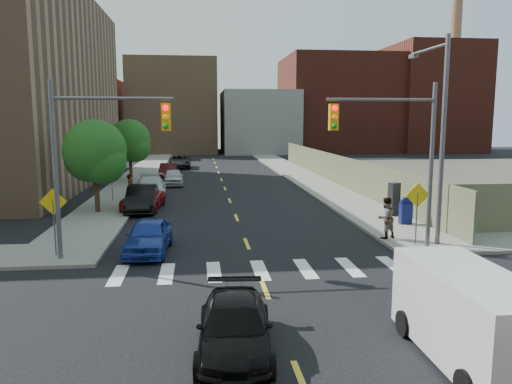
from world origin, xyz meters
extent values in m
plane|color=black|center=(0.00, 0.00, 0.00)|extent=(160.00, 160.00, 0.00)
cube|color=gray|center=(-7.75, 41.50, 0.07)|extent=(3.50, 73.00, 0.15)
cube|color=gray|center=(7.75, 41.50, 0.07)|extent=(3.50, 73.00, 0.15)
cube|color=#686B4B|center=(9.60, 28.00, 1.25)|extent=(0.12, 44.00, 2.50)
cube|color=#592319|center=(-22.00, 70.00, 6.00)|extent=(14.00, 18.00, 12.00)
cube|color=#8C6B4C|center=(-6.00, 72.00, 7.50)|extent=(14.00, 16.00, 15.00)
cube|color=gray|center=(8.00, 70.00, 5.00)|extent=(12.00, 16.00, 10.00)
cube|color=#592319|center=(22.00, 72.00, 8.00)|extent=(18.00, 18.00, 16.00)
cube|color=#592319|center=(38.00, 70.00, 9.00)|extent=(14.00, 16.00, 18.00)
cylinder|color=#8C6B4C|center=(42.00, 70.00, 14.00)|extent=(1.80, 1.80, 28.00)
cylinder|color=#59595E|center=(-7.50, 6.00, 3.50)|extent=(0.18, 0.18, 7.00)
cylinder|color=#59595E|center=(-5.25, 6.00, 6.30)|extent=(4.50, 0.12, 0.12)
cube|color=#E5A50C|center=(-3.30, 6.00, 5.60)|extent=(0.35, 0.30, 1.05)
cylinder|color=#59595E|center=(7.50, 6.00, 3.50)|extent=(0.18, 0.18, 7.00)
cylinder|color=#59595E|center=(5.25, 6.00, 6.30)|extent=(4.50, 0.12, 0.12)
cube|color=#E5A50C|center=(3.30, 6.00, 5.60)|extent=(0.35, 0.30, 1.05)
cylinder|color=#59595E|center=(8.20, 6.50, 4.50)|extent=(0.20, 0.20, 9.00)
cylinder|color=#59595E|center=(8.20, 8.20, 8.60)|extent=(0.12, 3.50, 0.12)
cube|color=#59595E|center=(8.20, 9.80, 8.50)|extent=(0.25, 0.60, 0.18)
cylinder|color=#59595E|center=(-7.80, 6.50, 1.20)|extent=(0.06, 0.06, 2.40)
cube|color=yellow|center=(-7.80, 6.50, 2.30)|extent=(1.06, 0.04, 1.06)
cylinder|color=#59595E|center=(7.20, 6.50, 1.20)|extent=(0.06, 0.06, 2.40)
cube|color=yellow|center=(7.20, 6.50, 2.30)|extent=(1.06, 0.04, 1.06)
cylinder|color=#59595E|center=(-7.80, 20.00, 1.20)|extent=(0.06, 0.06, 2.40)
cube|color=yellow|center=(-7.80, 20.00, 2.30)|extent=(1.06, 0.04, 1.06)
cylinder|color=#332114|center=(-8.00, 16.00, 1.32)|extent=(0.28, 0.28, 2.64)
sphere|color=#164E19|center=(-8.00, 16.00, 3.72)|extent=(3.60, 3.60, 3.60)
sphere|color=#164E19|center=(-7.50, 15.70, 3.12)|extent=(2.64, 2.64, 2.64)
sphere|color=#164E19|center=(-8.40, 16.40, 3.30)|extent=(2.88, 2.88, 2.88)
cylinder|color=#332114|center=(-8.00, 31.00, 1.32)|extent=(0.28, 0.28, 2.64)
sphere|color=#164E19|center=(-8.00, 31.00, 3.72)|extent=(3.60, 3.60, 3.60)
sphere|color=#164E19|center=(-7.50, 30.70, 3.12)|extent=(2.64, 2.64, 2.64)
sphere|color=#164E19|center=(-8.40, 31.40, 3.30)|extent=(2.88, 2.88, 2.88)
imported|color=#1B3597|center=(-4.20, 7.00, 0.71)|extent=(1.96, 4.30, 1.43)
imported|color=black|center=(-5.50, 16.59, 0.79)|extent=(1.73, 4.83, 1.59)
imported|color=maroon|center=(-5.50, 17.11, 0.64)|extent=(2.57, 4.80, 1.28)
imported|color=#B1B3BA|center=(-5.50, 21.90, 0.77)|extent=(2.46, 5.44, 1.55)
imported|color=#BEBEBE|center=(-4.20, 28.58, 0.69)|extent=(1.82, 4.13, 1.38)
imported|color=#3C0C10|center=(-4.87, 33.32, 0.72)|extent=(1.60, 4.37, 1.43)
imported|color=black|center=(-4.20, 43.47, 0.75)|extent=(2.56, 5.44, 1.50)
imported|color=black|center=(-1.31, -2.42, 0.63)|extent=(2.06, 4.42, 1.25)
cube|color=silver|center=(3.95, -3.51, 1.13)|extent=(1.86, 4.72, 1.99)
cube|color=black|center=(3.97, -1.70, 1.40)|extent=(1.68, 1.10, 0.81)
cylinder|color=black|center=(3.11, -1.97, 0.32)|extent=(0.26, 0.69, 0.69)
cylinder|color=black|center=(4.83, -1.98, 0.32)|extent=(0.26, 0.69, 0.69)
cube|color=#0E1452|center=(8.51, 10.64, 0.69)|extent=(0.58, 0.45, 1.09)
cylinder|color=#0E1452|center=(8.51, 10.64, 1.27)|extent=(0.57, 0.27, 0.56)
cube|color=black|center=(8.78, 12.90, 1.07)|extent=(0.66, 0.59, 1.85)
imported|color=gray|center=(-6.30, 17.93, 1.14)|extent=(0.58, 0.78, 1.97)
imported|color=gray|center=(6.30, 7.70, 1.09)|extent=(1.11, 0.99, 1.88)
camera|label=1|loc=(-2.11, -13.62, 5.53)|focal=35.00mm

